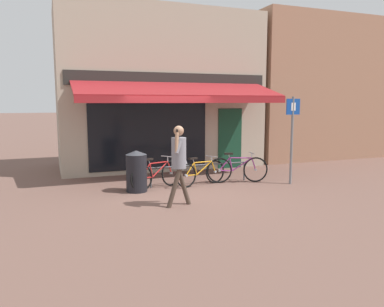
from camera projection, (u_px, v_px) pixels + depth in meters
ground_plane at (184, 193)px, 9.64m from camera, size 160.00×160.00×0.00m
shop_front at (160, 91)px, 13.60m from camera, size 7.10×4.75×5.49m
neighbour_building at (313, 89)px, 16.61m from camera, size 6.92×4.00×5.76m
bike_rack_rail at (200, 168)px, 10.64m from camera, size 2.97×0.04×0.57m
bicycle_red at (157, 175)px, 10.08m from camera, size 1.63×0.84×0.86m
bicycle_orange at (201, 173)px, 10.49m from camera, size 1.65×0.64×0.81m
bicycle_purple at (237, 169)px, 10.85m from camera, size 1.77×0.59×0.88m
pedestrian_adult at (179, 156)px, 8.30m from camera, size 0.63×0.51×1.82m
litter_bin at (137, 171)px, 9.73m from camera, size 0.55×0.55×1.08m
parking_sign at (292, 131)px, 10.52m from camera, size 0.44×0.07×2.48m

